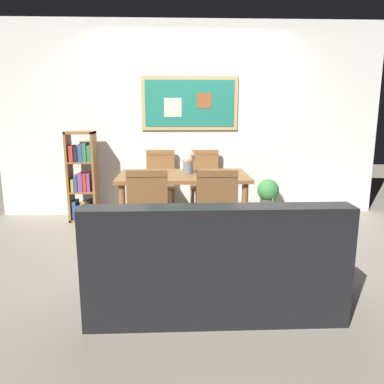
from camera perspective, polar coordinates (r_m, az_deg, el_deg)
ground_plane at (r=4.24m, az=0.46°, el=-8.00°), size 12.00×12.00×0.00m
wall_back_with_painting at (r=5.40m, az=-0.30°, el=10.53°), size 5.20×0.14×2.60m
dining_table at (r=4.45m, az=-1.29°, el=1.36°), size 1.47×0.83×0.73m
dining_chair_near_right at (r=3.73m, az=3.50°, el=-2.22°), size 0.40×0.41×0.91m
dining_chair_far_right at (r=5.23m, az=1.88°, el=2.01°), size 0.40×0.41×0.91m
dining_chair_near_left at (r=3.75m, az=-6.44°, el=-2.20°), size 0.40×0.41×0.91m
dining_chair_far_left at (r=5.24m, az=-4.65°, el=1.98°), size 0.40×0.41×0.91m
leather_couch at (r=2.94m, az=3.01°, el=-10.92°), size 1.80×0.84×0.84m
bookshelf at (r=5.28m, az=-15.80°, el=1.94°), size 0.36×0.28×1.18m
potted_ivy at (r=5.42m, az=11.10°, el=-0.46°), size 0.30×0.30×0.53m
flower_vase at (r=4.46m, az=-0.57°, el=4.79°), size 0.18×0.18×0.27m
tv_remote at (r=4.55m, az=4.86°, el=2.98°), size 0.15×0.14×0.02m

